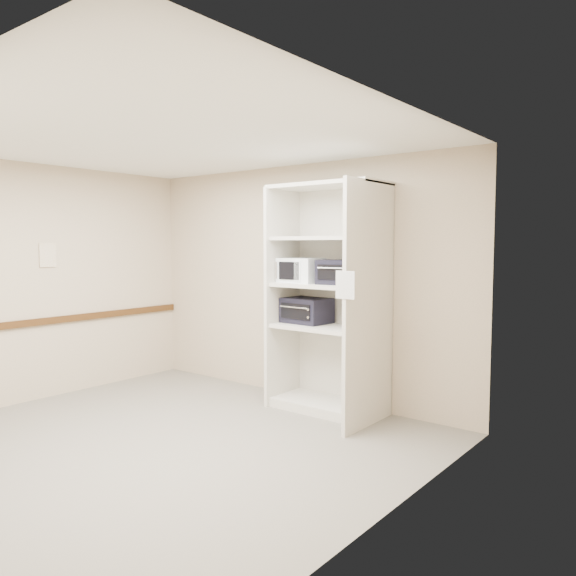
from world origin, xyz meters
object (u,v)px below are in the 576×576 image
Objects in this scene: shelving_unit at (331,306)px; toaster_oven_upper at (341,272)px; toaster_oven_lower at (307,310)px; microwave at (301,270)px.

shelving_unit is 5.45× the size of toaster_oven_upper.
shelving_unit reaches higher than toaster_oven_upper.
toaster_oven_upper reaches higher than toaster_oven_lower.
toaster_oven_lower is (-0.36, 0.05, -0.07)m from shelving_unit.
shelving_unit is at bearing -3.59° from toaster_oven_lower.
microwave is (-0.39, -0.01, 0.37)m from shelving_unit.
toaster_oven_lower is (-0.47, 0.04, -0.44)m from toaster_oven_upper.
toaster_oven_upper is 0.89× the size of toaster_oven_lower.
toaster_oven_upper is at bearing 0.96° from shelving_unit.
microwave reaches higher than toaster_oven_lower.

